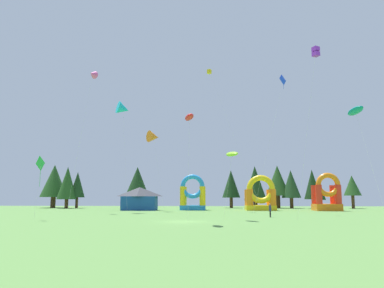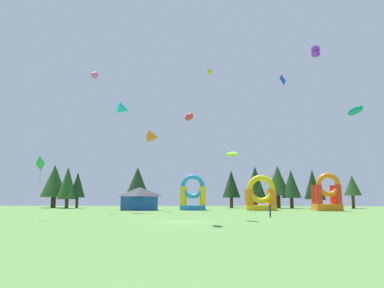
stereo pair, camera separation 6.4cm
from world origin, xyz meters
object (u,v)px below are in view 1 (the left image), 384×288
at_px(kite_green_diamond, 42,164).
at_px(kite_cyan_delta, 123,109).
at_px(person_near_camera, 270,209).
at_px(inflatable_red_slide, 193,196).
at_px(kite_orange_delta, 154,137).
at_px(inflatable_blue_arch, 327,197).
at_px(kite_teal_parafoil, 355,111).
at_px(festival_tent, 140,199).
at_px(kite_purple_box, 316,52).
at_px(kite_yellow_box, 210,72).
at_px(kite_lime_parafoil, 232,154).
at_px(kite_pink_delta, 93,74).
at_px(kite_blue_diamond, 284,80).
at_px(kite_red_parafoil, 189,117).
at_px(inflatable_yellow_castle, 260,198).

bearing_deg(kite_green_diamond, kite_cyan_delta, 79.54).
bearing_deg(person_near_camera, inflatable_red_slide, -168.71).
xyz_separation_m(kite_orange_delta, inflatable_blue_arch, (30.80, 2.73, -10.62)).
bearing_deg(inflatable_blue_arch, kite_teal_parafoil, -99.05).
height_order(inflatable_blue_arch, festival_tent, inflatable_blue_arch).
relative_size(kite_purple_box, person_near_camera, 10.62).
height_order(kite_orange_delta, kite_purple_box, kite_purple_box).
distance_m(kite_yellow_box, kite_green_diamond, 38.85).
distance_m(kite_lime_parafoil, kite_teal_parafoil, 14.74).
bearing_deg(kite_pink_delta, kite_cyan_delta, 21.76).
bearing_deg(festival_tent, kite_blue_diamond, -26.33).
bearing_deg(inflatable_red_slide, person_near_camera, -65.27).
height_order(kite_green_diamond, kite_lime_parafoil, kite_lime_parafoil).
relative_size(kite_lime_parafoil, inflatable_blue_arch, 1.15).
height_order(kite_teal_parafoil, person_near_camera, kite_teal_parafoil).
height_order(kite_cyan_delta, kite_red_parafoil, kite_cyan_delta).
distance_m(kite_lime_parafoil, kite_pink_delta, 32.30).
height_order(kite_yellow_box, kite_teal_parafoil, kite_yellow_box).
distance_m(kite_cyan_delta, kite_purple_box, 35.03).
bearing_deg(inflatable_blue_arch, kite_blue_diamond, -127.28).
bearing_deg(kite_blue_diamond, inflatable_blue_arch, 52.72).
relative_size(kite_cyan_delta, kite_red_parafoil, 1.76).
bearing_deg(kite_pink_delta, kite_purple_box, -35.60).
xyz_separation_m(kite_lime_parafoil, kite_pink_delta, (-22.15, 17.55, 15.63)).
distance_m(person_near_camera, festival_tent, 29.74).
relative_size(kite_lime_parafoil, kite_pink_delta, 0.33).
relative_size(kite_purple_box, inflatable_red_slide, 2.67).
height_order(inflatable_blue_arch, inflatable_red_slide, inflatable_blue_arch).
bearing_deg(inflatable_yellow_castle, inflatable_red_slide, 176.99).
relative_size(kite_cyan_delta, kite_green_diamond, 2.77).
bearing_deg(kite_green_diamond, kite_lime_parafoil, 2.63).
xyz_separation_m(kite_red_parafoil, inflatable_red_slide, (-1.63, 34.10, -7.61)).
xyz_separation_m(kite_green_diamond, kite_pink_delta, (-1.08, 18.52, 16.74)).
bearing_deg(kite_purple_box, kite_red_parafoil, -174.11).
bearing_deg(inflatable_red_slide, kite_green_diamond, -117.16).
distance_m(kite_red_parafoil, kite_blue_diamond, 26.17).
relative_size(kite_teal_parafoil, kite_purple_box, 0.72).
distance_m(kite_cyan_delta, kite_green_diamond, 23.62).
xyz_separation_m(kite_lime_parafoil, inflatable_blue_arch, (18.04, 26.73, -4.67)).
height_order(kite_purple_box, person_near_camera, kite_purple_box).
bearing_deg(kite_cyan_delta, kite_purple_box, -42.82).
height_order(kite_teal_parafoil, festival_tent, kite_teal_parafoil).
bearing_deg(person_near_camera, kite_orange_delta, -150.54).
xyz_separation_m(kite_lime_parafoil, kite_purple_box, (8.39, -4.32, 9.82)).
distance_m(kite_cyan_delta, kite_pink_delta, 7.63).
bearing_deg(inflatable_blue_arch, kite_lime_parafoil, -124.00).
xyz_separation_m(kite_green_diamond, kite_red_parafoil, (16.73, -4.67, 4.08)).
bearing_deg(kite_teal_parafoil, kite_pink_delta, 155.00).
distance_m(kite_orange_delta, inflatable_yellow_castle, 22.34).
relative_size(kite_red_parafoil, kite_purple_box, 0.60).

